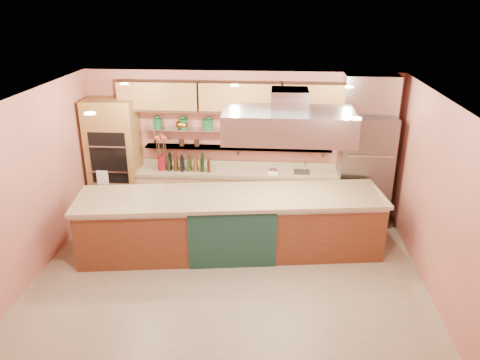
# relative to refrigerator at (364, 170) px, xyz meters

# --- Properties ---
(floor) EXTENTS (6.00, 5.00, 0.02)m
(floor) POSITION_rel_refrigerator_xyz_m (-2.35, -2.14, -1.06)
(floor) COLOR gray
(floor) RESTS_ON ground
(ceiling) EXTENTS (6.00, 5.00, 0.02)m
(ceiling) POSITION_rel_refrigerator_xyz_m (-2.35, -2.14, 1.75)
(ceiling) COLOR black
(ceiling) RESTS_ON wall_back
(wall_back) EXTENTS (6.00, 0.04, 2.80)m
(wall_back) POSITION_rel_refrigerator_xyz_m (-2.35, 0.36, 0.35)
(wall_back) COLOR #BE6B5A
(wall_back) RESTS_ON floor
(wall_front) EXTENTS (6.00, 0.04, 2.80)m
(wall_front) POSITION_rel_refrigerator_xyz_m (-2.35, -4.64, 0.35)
(wall_front) COLOR #BE6B5A
(wall_front) RESTS_ON floor
(wall_left) EXTENTS (0.04, 5.00, 2.80)m
(wall_left) POSITION_rel_refrigerator_xyz_m (-5.35, -2.14, 0.35)
(wall_left) COLOR #BE6B5A
(wall_left) RESTS_ON floor
(wall_right) EXTENTS (0.04, 5.00, 2.80)m
(wall_right) POSITION_rel_refrigerator_xyz_m (0.65, -2.14, 0.35)
(wall_right) COLOR #BE6B5A
(wall_right) RESTS_ON floor
(oven_stack) EXTENTS (0.95, 0.64, 2.30)m
(oven_stack) POSITION_rel_refrigerator_xyz_m (-4.80, 0.04, 0.10)
(oven_stack) COLOR olive
(oven_stack) RESTS_ON floor
(refrigerator) EXTENTS (0.95, 0.72, 2.10)m
(refrigerator) POSITION_rel_refrigerator_xyz_m (0.00, 0.00, 0.00)
(refrigerator) COLOR slate
(refrigerator) RESTS_ON floor
(back_counter) EXTENTS (3.84, 0.64, 0.93)m
(back_counter) POSITION_rel_refrigerator_xyz_m (-2.40, 0.06, -0.58)
(back_counter) COLOR tan
(back_counter) RESTS_ON floor
(wall_shelf_lower) EXTENTS (3.60, 0.26, 0.03)m
(wall_shelf_lower) POSITION_rel_refrigerator_xyz_m (-2.40, 0.23, 0.30)
(wall_shelf_lower) COLOR #A4A8AB
(wall_shelf_lower) RESTS_ON wall_back
(wall_shelf_upper) EXTENTS (3.60, 0.26, 0.03)m
(wall_shelf_upper) POSITION_rel_refrigerator_xyz_m (-2.40, 0.23, 0.65)
(wall_shelf_upper) COLOR #A4A8AB
(wall_shelf_upper) RESTS_ON wall_back
(upper_cabinets) EXTENTS (4.60, 0.36, 0.55)m
(upper_cabinets) POSITION_rel_refrigerator_xyz_m (-2.35, 0.18, 1.30)
(upper_cabinets) COLOR olive
(upper_cabinets) RESTS_ON wall_back
(range_hood) EXTENTS (2.00, 1.00, 0.45)m
(range_hood) POSITION_rel_refrigerator_xyz_m (-1.48, -1.36, 1.20)
(range_hood) COLOR #A4A8AB
(range_hood) RESTS_ON ceiling
(ceiling_downlights) EXTENTS (4.00, 2.80, 0.02)m
(ceiling_downlights) POSITION_rel_refrigerator_xyz_m (-2.35, -1.94, 1.72)
(ceiling_downlights) COLOR #FFE5A5
(ceiling_downlights) RESTS_ON ceiling
(island) EXTENTS (5.06, 1.75, 1.03)m
(island) POSITION_rel_refrigerator_xyz_m (-2.38, -1.36, -0.53)
(island) COLOR brown
(island) RESTS_ON floor
(flower_vase) EXTENTS (0.21, 0.21, 0.30)m
(flower_vase) POSITION_rel_refrigerator_xyz_m (-3.85, 0.01, 0.03)
(flower_vase) COLOR maroon
(flower_vase) RESTS_ON back_counter
(oil_bottle_cluster) EXTENTS (0.92, 0.39, 0.29)m
(oil_bottle_cluster) POSITION_rel_refrigerator_xyz_m (-3.33, 0.01, 0.02)
(oil_bottle_cluster) COLOR black
(oil_bottle_cluster) RESTS_ON back_counter
(kitchen_scale) EXTENTS (0.21, 0.18, 0.10)m
(kitchen_scale) POSITION_rel_refrigerator_xyz_m (-1.71, 0.01, -0.07)
(kitchen_scale) COLOR white
(kitchen_scale) RESTS_ON back_counter
(bar_faucet) EXTENTS (0.03, 0.03, 0.24)m
(bar_faucet) POSITION_rel_refrigerator_xyz_m (-1.10, 0.11, -0.00)
(bar_faucet) COLOR silver
(bar_faucet) RESTS_ON back_counter
(copper_kettle) EXTENTS (0.25, 0.25, 0.16)m
(copper_kettle) POSITION_rel_refrigerator_xyz_m (-3.50, 0.23, 0.74)
(copper_kettle) COLOR #C5782D
(copper_kettle) RESTS_ON wall_shelf_upper
(green_canister) EXTENTS (0.16, 0.16, 0.18)m
(green_canister) POSITION_rel_refrigerator_xyz_m (-3.00, 0.23, 0.76)
(green_canister) COLOR #104C23
(green_canister) RESTS_ON wall_shelf_upper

